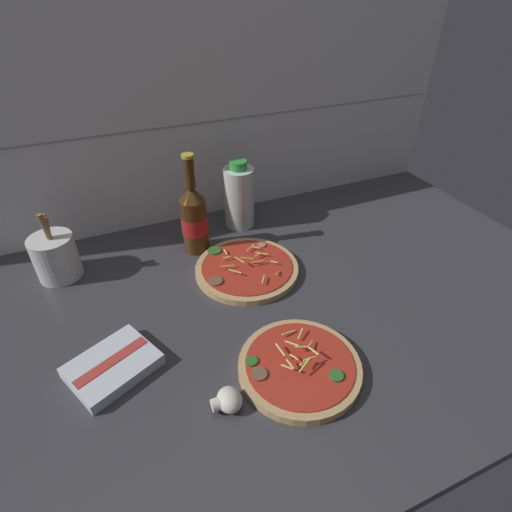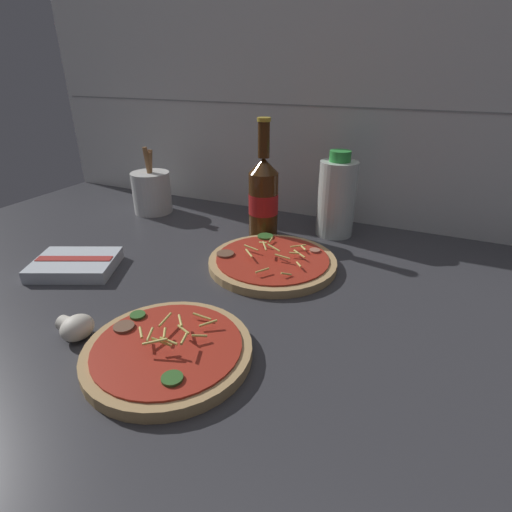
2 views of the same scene
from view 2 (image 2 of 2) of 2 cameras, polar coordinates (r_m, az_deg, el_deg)
counter_slab at (r=70.97cm, az=-4.23°, el=-6.31°), size 160.00×90.00×2.50cm
tile_backsplash at (r=102.70cm, az=8.31°, el=20.49°), size 160.00×1.13×60.00cm
pizza_near at (r=57.10cm, az=-12.45°, el=-13.11°), size 22.93×22.93×4.54cm
pizza_far at (r=79.29cm, az=2.34°, el=-0.82°), size 25.30×25.30×4.58cm
beer_bottle at (r=91.62cm, az=1.06°, el=8.60°), size 6.80×6.80×26.37cm
oil_bottle at (r=93.83cm, az=11.43°, el=8.21°), size 8.54×8.54×19.47cm
mushroom_left at (r=64.49cm, az=-24.34°, el=-9.24°), size 5.32×5.06×3.54cm
utensil_crock at (r=111.68cm, az=-14.67°, el=8.89°), size 10.11×10.11×17.51cm
dish_towel at (r=85.14cm, az=-24.39°, el=-1.10°), size 18.68×17.01×2.56cm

